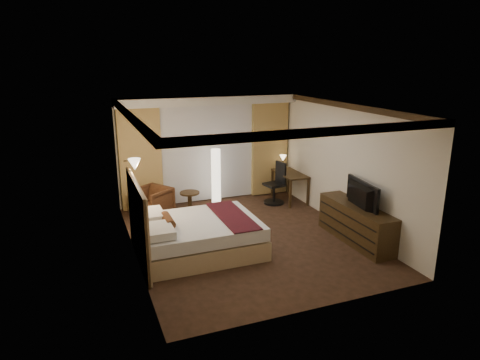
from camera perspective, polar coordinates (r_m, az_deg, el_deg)
name	(u,v)px	position (r m, az deg, el deg)	size (l,w,h in m)	color
floor	(247,238)	(8.91, 0.94, -7.80)	(4.50, 5.50, 0.01)	black
ceiling	(248,107)	(8.20, 1.02, 9.74)	(4.50, 5.50, 0.01)	white
back_wall	(207,149)	(10.98, -4.45, 4.14)	(4.50, 0.02, 2.70)	white
left_wall	(131,187)	(7.92, -14.28, -0.96)	(0.02, 5.50, 2.70)	white
right_wall	(344,166)	(9.51, 13.65, 1.89)	(0.02, 5.50, 2.70)	white
crown_molding	(248,110)	(8.21, 1.02, 9.33)	(4.50, 5.50, 0.12)	black
soffit	(209,100)	(10.56, -4.19, 10.54)	(4.50, 0.50, 0.20)	white
curtain_sheer	(208,153)	(10.93, -4.31, 3.55)	(2.48, 0.04, 2.45)	silver
curtain_left_drape	(141,159)	(10.52, -13.12, 2.68)	(1.00, 0.14, 2.45)	tan
curtain_right_drape	(269,149)	(11.47, 3.94, 4.15)	(1.00, 0.14, 2.45)	tan
wall_sconce	(135,164)	(8.46, -13.88, 2.04)	(0.24, 0.24, 0.24)	white
bed	(199,236)	(8.25, -5.43, -7.42)	(2.22, 1.73, 0.65)	white
headboard	(138,223)	(7.89, -13.40, -5.58)	(0.12, 2.03, 1.50)	tan
armchair	(152,201)	(10.17, -11.64, -2.73)	(0.75, 0.71, 0.78)	#462415
side_table	(190,202)	(10.32, -6.69, -2.98)	(0.47, 0.47, 0.52)	black
floor_lamp	(216,177)	(10.64, -3.22, 0.35)	(0.31, 0.31, 1.46)	white
desk	(290,187)	(11.15, 6.62, -0.91)	(0.55, 1.14, 0.75)	black
desk_lamp	(283,163)	(11.37, 5.74, 2.29)	(0.18, 0.18, 0.34)	#FFD899
office_chair	(274,183)	(10.86, 4.57, -0.42)	(0.52, 0.52, 1.07)	black
dresser	(356,223)	(8.96, 15.20, -5.60)	(0.50, 1.97, 0.76)	black
television	(357,190)	(8.71, 15.38, -1.25)	(1.16, 0.67, 0.15)	black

